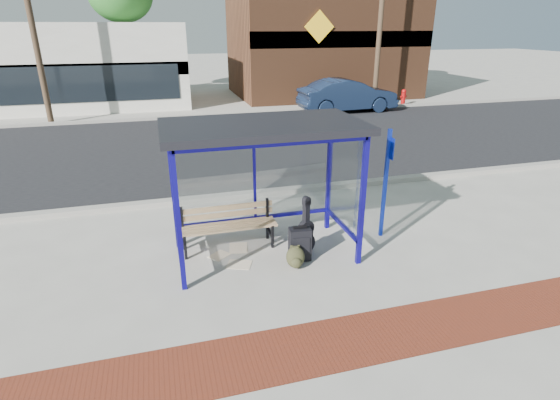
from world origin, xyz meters
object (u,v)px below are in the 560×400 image
object	(u,v)px
guitar_bag	(306,234)
suitcase	(300,244)
parked_car	(348,95)
backpack	(296,258)
fire_hydrant	(403,96)
bench	(227,224)

from	to	relation	value
guitar_bag	suitcase	distance (m)	0.28
suitcase	parked_car	distance (m)	14.61
backpack	fire_hydrant	size ratio (longest dim) A/B	0.47
bench	backpack	distance (m)	1.48
bench	parked_car	bearing A→B (deg)	57.22
bench	fire_hydrant	distance (m)	17.27
bench	suitcase	xyz separation A→B (m)	(1.15, -0.82, -0.18)
suitcase	parked_car	world-z (taller)	parked_car
suitcase	backpack	world-z (taller)	suitcase
bench	backpack	size ratio (longest dim) A/B	4.68
suitcase	backpack	distance (m)	0.31
suitcase	fire_hydrant	world-z (taller)	fire_hydrant
guitar_bag	backpack	bearing A→B (deg)	-148.98
bench	suitcase	world-z (taller)	bench
guitar_bag	suitcase	world-z (taller)	guitar_bag
bench	parked_car	world-z (taller)	parked_car
parked_car	fire_hydrant	bearing A→B (deg)	-78.07
fire_hydrant	suitcase	bearing A→B (deg)	-126.25
suitcase	backpack	xyz separation A→B (m)	(-0.15, -0.23, -0.12)
parked_car	bench	bearing A→B (deg)	145.70
fire_hydrant	parked_car	bearing A→B (deg)	-166.34
bench	guitar_bag	xyz separation A→B (m)	(1.33, -0.62, -0.10)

